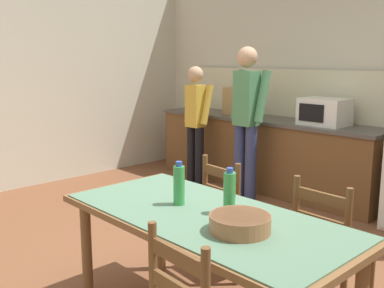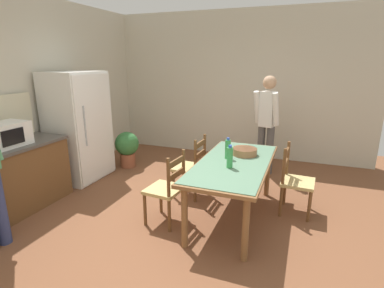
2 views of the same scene
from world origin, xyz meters
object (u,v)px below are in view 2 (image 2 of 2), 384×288
(serving_bowl, at_px, (245,151))
(person_by_table, at_px, (267,120))
(bottle_off_centre, at_px, (228,149))
(potted_plant, at_px, (127,147))
(microwave, at_px, (5,135))
(dining_table, at_px, (234,168))
(refrigerator, at_px, (79,127))
(chair_side_far_right, at_px, (192,167))
(chair_side_far_left, at_px, (167,189))
(chair_side_near_right, at_px, (295,181))
(bottle_near_centre, at_px, (230,157))

(serving_bowl, distance_m, person_by_table, 1.44)
(person_by_table, bearing_deg, serving_bowl, 13.32)
(bottle_off_centre, relative_size, potted_plant, 0.40)
(microwave, relative_size, dining_table, 0.27)
(refrigerator, distance_m, chair_side_far_right, 2.05)
(bottle_off_centre, bearing_deg, dining_table, -131.21)
(refrigerator, height_order, potted_plant, refrigerator)
(microwave, relative_size, potted_plant, 0.75)
(dining_table, bearing_deg, chair_side_far_right, 59.79)
(dining_table, relative_size, serving_bowl, 5.71)
(chair_side_far_right, height_order, person_by_table, person_by_table)
(microwave, xyz_separation_m, serving_bowl, (1.16, -2.80, -0.24))
(microwave, bearing_deg, refrigerator, -0.84)
(serving_bowl, bearing_deg, bottle_off_centre, 142.88)
(bottle_off_centre, distance_m, chair_side_far_left, 0.90)
(chair_side_near_right, bearing_deg, serving_bowl, 101.10)
(microwave, bearing_deg, chair_side_far_right, -58.23)
(person_by_table, xyz_separation_m, potted_plant, (-0.58, 2.45, -0.57))
(bottle_near_centre, bearing_deg, dining_table, -0.49)
(microwave, height_order, serving_bowl, microwave)
(serving_bowl, height_order, potted_plant, serving_bowl)
(chair_side_far_right, bearing_deg, bottle_off_centre, 64.44)
(dining_table, distance_m, person_by_table, 1.78)
(dining_table, relative_size, person_by_table, 1.07)
(chair_side_far_right, xyz_separation_m, person_by_table, (1.34, -0.87, 0.51))
(chair_side_near_right, relative_size, person_by_table, 0.54)
(serving_bowl, relative_size, chair_side_far_right, 0.35)
(dining_table, bearing_deg, serving_bowl, -11.75)
(chair_side_near_right, height_order, person_by_table, person_by_table)
(refrigerator, xyz_separation_m, serving_bowl, (-0.12, -2.78, -0.09))
(chair_side_far_right, bearing_deg, potted_plant, -113.24)
(chair_side_far_right, bearing_deg, person_by_table, 149.24)
(bottle_off_centre, relative_size, chair_side_far_left, 0.30)
(chair_side_near_right, bearing_deg, chair_side_far_left, 122.94)
(bottle_near_centre, bearing_deg, person_by_table, -4.77)
(bottle_off_centre, relative_size, serving_bowl, 0.84)
(chair_side_far_left, bearing_deg, serving_bowl, 138.41)
(serving_bowl, relative_size, chair_side_near_right, 0.35)
(microwave, xyz_separation_m, potted_plant, (2.01, -0.45, -0.66))
(bottle_off_centre, distance_m, person_by_table, 1.68)
(refrigerator, height_order, bottle_off_centre, refrigerator)
(bottle_off_centre, xyz_separation_m, serving_bowl, (0.23, -0.17, -0.07))
(bottle_near_centre, distance_m, bottle_off_centre, 0.34)
(dining_table, relative_size, potted_plant, 2.74)
(bottle_near_centre, relative_size, bottle_off_centre, 1.00)
(bottle_off_centre, xyz_separation_m, chair_side_near_right, (0.31, -0.82, -0.43))
(bottle_near_centre, distance_m, chair_side_near_right, 1.05)
(refrigerator, bearing_deg, bottle_near_centre, -103.87)
(chair_side_far_left, xyz_separation_m, chair_side_far_right, (0.82, -0.01, 0.00))
(bottle_near_centre, bearing_deg, serving_bowl, -7.11)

